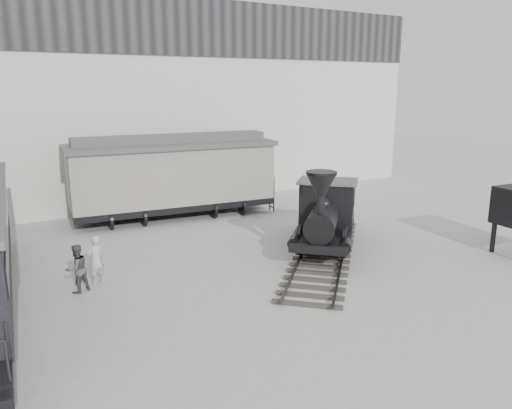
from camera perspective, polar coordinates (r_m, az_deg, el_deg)
ground at (r=16.67m, az=8.18°, el=-9.57°), size 90.00×90.00×0.00m
north_wall at (r=28.56m, az=-11.00°, el=11.37°), size 34.00×2.51×11.00m
locomotive at (r=20.10m, az=7.99°, el=-1.63°), size 8.45×8.62×3.50m
boxcar at (r=25.12m, az=-9.49°, el=3.41°), size 10.42×4.27×4.15m
visitor_a at (r=17.51m, az=-17.84°, el=-6.04°), size 0.72×0.60×1.67m
visitor_b at (r=17.02m, az=-19.79°, el=-6.91°), size 0.95×0.86×1.59m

